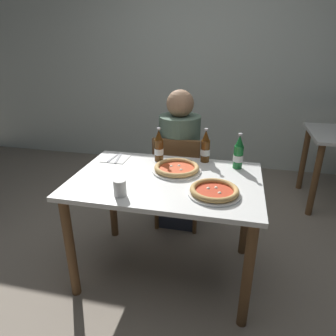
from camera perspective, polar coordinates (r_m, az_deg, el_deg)
name	(u,v)px	position (r m, az deg, el deg)	size (l,w,h in m)	color
ground_plane	(166,270)	(2.36, -0.28, -18.67)	(8.00, 8.00, 0.00)	gray
back_wall_tiled	(207,63)	(3.94, 7.36, 18.95)	(7.00, 0.10, 2.60)	silver
dining_table_main	(166,194)	(1.99, -0.32, -4.90)	(1.20, 0.80, 0.75)	silver
chair_behind_table	(178,177)	(2.60, 1.90, -1.67)	(0.40, 0.40, 0.85)	brown
diner_seated	(179,164)	(2.61, 2.13, 0.82)	(0.34, 0.34, 1.21)	#2D3342
pizza_margherita_near	(214,191)	(1.76, 8.69, -4.32)	(0.30, 0.30, 0.04)	white
pizza_marinara_far	(177,168)	(2.04, 1.65, -0.08)	(0.33, 0.33, 0.04)	white
beer_bottle_left	(159,147)	(2.19, -1.73, 3.93)	(0.07, 0.07, 0.25)	#512D0F
beer_bottle_center	(238,154)	(2.11, 13.10, 2.63)	(0.07, 0.07, 0.25)	#196B2D
beer_bottle_right	(205,148)	(2.19, 7.03, 3.77)	(0.07, 0.07, 0.25)	#512D0F
napkin_with_cutlery	(116,159)	(2.29, -9.80, 1.77)	(0.18, 0.19, 0.01)	white
paper_cup	(120,188)	(1.74, -9.01, -3.69)	(0.07, 0.07, 0.10)	white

